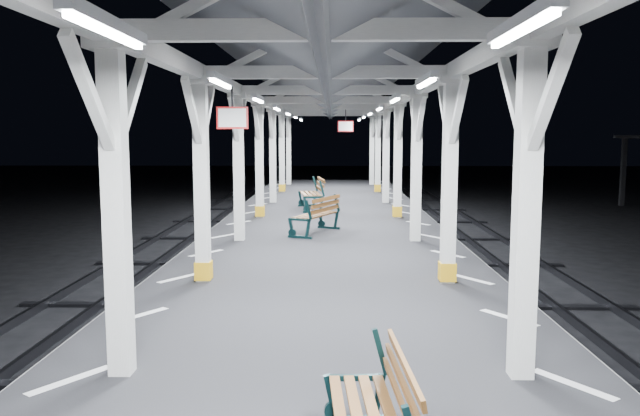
{
  "coord_description": "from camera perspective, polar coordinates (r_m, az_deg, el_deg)",
  "views": [
    {
      "loc": [
        0.13,
        -8.02,
        3.4
      ],
      "look_at": [
        -0.08,
        2.16,
        2.2
      ],
      "focal_mm": 35.0,
      "sensor_mm": 36.0,
      "label": 1
    }
  ],
  "objects": [
    {
      "name": "bench_far",
      "position": [
        20.03,
        -0.54,
        1.4
      ],
      "size": [
        0.95,
        1.95,
        1.01
      ],
      "rotation": [
        0.0,
        0.0,
        0.14
      ],
      "color": "black",
      "rests_on": "platform"
    },
    {
      "name": "hazard_stripes_right",
      "position": [
        8.69,
        16.88,
        -9.58
      ],
      "size": [
        1.0,
        48.0,
        0.01
      ],
      "primitive_type": "cube",
      "color": "silver",
      "rests_on": "platform"
    },
    {
      "name": "ground",
      "position": [
        8.72,
        0.27,
        -16.24
      ],
      "size": [
        120.0,
        120.0,
        0.0
      ],
      "primitive_type": "plane",
      "color": "black",
      "rests_on": "ground"
    },
    {
      "name": "platform",
      "position": [
        8.53,
        0.27,
        -13.15
      ],
      "size": [
        6.0,
        50.0,
        1.0
      ],
      "primitive_type": "cube",
      "color": "black",
      "rests_on": "ground"
    },
    {
      "name": "bench_mid",
      "position": [
        15.12,
        -0.12,
        -0.54
      ],
      "size": [
        1.25,
        1.79,
        0.92
      ],
      "rotation": [
        0.0,
        0.0,
        -0.42
      ],
      "color": "black",
      "rests_on": "platform"
    },
    {
      "name": "canopy",
      "position": [
        8.09,
        0.29,
        14.94
      ],
      "size": [
        5.4,
        49.0,
        4.65
      ],
      "color": "silver",
      "rests_on": "platform"
    },
    {
      "name": "bench_near",
      "position": [
        4.7,
        5.31,
        -18.0
      ],
      "size": [
        0.65,
        1.55,
        0.82
      ],
      "rotation": [
        0.0,
        0.0,
        0.06
      ],
      "color": "black",
      "rests_on": "platform"
    },
    {
      "name": "hazard_stripes_left",
      "position": [
        8.76,
        -16.19,
        -9.43
      ],
      "size": [
        1.0,
        48.0,
        0.01
      ],
      "primitive_type": "cube",
      "color": "silver",
      "rests_on": "platform"
    }
  ]
}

